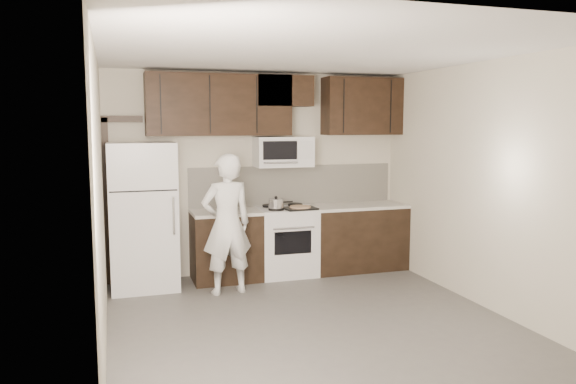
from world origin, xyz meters
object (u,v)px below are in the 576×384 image
stove (286,241)px  person (227,224)px  refrigerator (143,216)px  microwave (283,152)px

stove → person: (-0.92, -0.57, 0.38)m
stove → refrigerator: refrigerator is taller
refrigerator → person: refrigerator is taller
microwave → person: size_ratio=0.45×
stove → microwave: bearing=90.1°
microwave → refrigerator: size_ratio=0.42×
stove → person: person is taller
refrigerator → person: (0.93, -0.53, -0.06)m
stove → refrigerator: 1.90m
microwave → person: (-0.91, -0.69, -0.81)m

